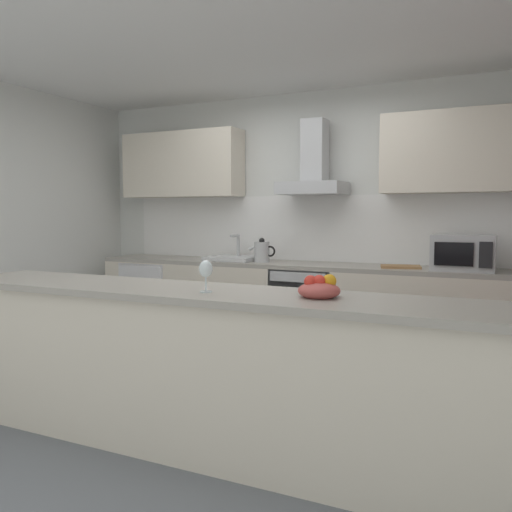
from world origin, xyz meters
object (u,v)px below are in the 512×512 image
Objects in this scene: oven at (308,309)px; chopping_board at (401,267)px; sink at (233,258)px; microwave at (464,253)px; fruit_bowl at (319,289)px; range_hood at (314,171)px; refrigerator at (156,300)px; wine_glass at (206,270)px; kettle at (262,251)px.

oven is 2.35× the size of chopping_board.
sink is at bearing 178.83° from chopping_board.
microwave is 2.27× the size of fruit_bowl.
fruit_bowl is at bearing -68.41° from oven.
oven is at bearing -90.00° from range_hood.
refrigerator is 4.78× the size of wine_glass.
range_hood reaches higher than chopping_board.
range_hood reaches higher than kettle.
sink reaches higher than oven.
oven is 1.51m from microwave.
sink reaches higher than refrigerator.
kettle is 0.40× the size of range_hood.
kettle is 2.37m from wine_glass.
chopping_board is at bearing 0.43° from kettle.
oven is at bearing 178.85° from microwave.
wine_glass is at bearing -83.91° from oven.
wine_glass is 2.36m from chopping_board.
microwave is at bearing 76.48° from fruit_bowl.
microwave is at bearing -0.47° from chopping_board.
refrigerator is 3.48m from fruit_bowl.
microwave reaches higher than chopping_board.
kettle reaches higher than chopping_board.
refrigerator is 2.94× the size of kettle.
range_hood is at bearing 90.00° from oven.
oven is 4.50× the size of wine_glass.
microwave is 0.53m from chopping_board.
oven is at bearing 111.59° from fruit_bowl.
chopping_board is (0.00, 2.17, -0.08)m from fruit_bowl.
microwave is 1.86m from kettle.
chopping_board is (0.87, -0.15, -0.88)m from range_hood.
chopping_board is at bearing 74.51° from wine_glass.
microwave is at bearing -0.45° from refrigerator.
oven is 1.11× the size of range_hood.
sink is 1.20m from range_hood.
wine_glass is 0.64m from fruit_bowl.
kettle is 1.31× the size of fruit_bowl.
refrigerator is 3.23m from microwave.
fruit_bowl is at bearing 8.93° from wine_glass.
kettle is at bearing -179.82° from microwave.
oven is 0.94× the size of refrigerator.
range_hood reaches higher than fruit_bowl.
sink is at bearing -171.82° from range_hood.
kettle reaches higher than refrigerator.
fruit_bowl is (2.65, -2.19, 0.56)m from refrigerator.
refrigerator is 2.50× the size of chopping_board.
microwave is at bearing -1.01° from sink.
fruit_bowl is (-0.52, -2.16, -0.06)m from microwave.
microwave is 1.47× the size of chopping_board.
sink is at bearing 114.93° from wine_glass.
wine_glass is (0.72, -2.26, 0.06)m from kettle.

